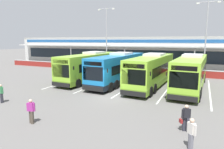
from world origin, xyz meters
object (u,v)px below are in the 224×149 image
(pedestrian_near_bin, at_px, (1,93))
(lamp_post_centre, at_px, (206,34))
(pedestrian_child, at_px, (31,110))
(lamp_post_west, at_px, (107,35))
(coach_bus_left_centre, at_px, (118,69))
(coach_bus_leftmost, at_px, (91,67))
(coach_bus_centre, at_px, (152,71))
(pedestrian_with_handbag, at_px, (186,117))
(pedestrian_in_dark_coat, at_px, (191,133))
(coach_bus_right_centre, at_px, (191,73))

(pedestrian_near_bin, xyz_separation_m, lamp_post_centre, (15.78, 22.48, 5.42))
(pedestrian_child, relative_size, lamp_post_west, 0.15)
(coach_bus_left_centre, distance_m, lamp_post_west, 13.13)
(coach_bus_leftmost, relative_size, coach_bus_centre, 1.00)
(pedestrian_child, height_order, pedestrian_near_bin, same)
(pedestrian_with_handbag, bearing_deg, lamp_post_centre, 87.67)
(pedestrian_child, distance_m, lamp_post_west, 25.82)
(coach_bus_leftmost, distance_m, coach_bus_left_centre, 4.09)
(coach_bus_centre, distance_m, pedestrian_with_handbag, 11.99)
(coach_bus_leftmost, distance_m, lamp_post_centre, 17.96)
(pedestrian_near_bin, distance_m, lamp_post_centre, 28.00)
(lamp_post_west, bearing_deg, coach_bus_left_centre, -57.29)
(pedestrian_in_dark_coat, bearing_deg, pedestrian_near_bin, 174.68)
(pedestrian_child, bearing_deg, lamp_post_centre, 67.92)
(coach_bus_leftmost, distance_m, pedestrian_child, 14.77)
(coach_bus_leftmost, bearing_deg, pedestrian_with_handbag, -41.19)
(coach_bus_right_centre, relative_size, pedestrian_child, 7.56)
(coach_bus_centre, distance_m, lamp_post_centre, 12.96)
(coach_bus_right_centre, distance_m, pedestrian_child, 16.69)
(pedestrian_near_bin, relative_size, lamp_post_west, 0.15)
(coach_bus_leftmost, distance_m, coach_bus_centre, 8.35)
(pedestrian_in_dark_coat, relative_size, pedestrian_near_bin, 1.00)
(coach_bus_leftmost, relative_size, coach_bus_left_centre, 1.00)
(coach_bus_right_centre, xyz_separation_m, pedestrian_child, (-8.75, -14.19, -0.91))
(pedestrian_child, bearing_deg, pedestrian_in_dark_coat, 4.89)
(coach_bus_centre, xyz_separation_m, lamp_post_west, (-10.92, 10.52, 4.50))
(coach_bus_left_centre, xyz_separation_m, coach_bus_centre, (4.25, -0.13, 0.00))
(pedestrian_child, distance_m, pedestrian_near_bin, 6.17)
(coach_bus_left_centre, height_order, coach_bus_right_centre, same)
(coach_bus_leftmost, bearing_deg, coach_bus_left_centre, -2.74)
(coach_bus_right_centre, bearing_deg, pedestrian_near_bin, -140.50)
(pedestrian_child, bearing_deg, coach_bus_leftmost, 105.05)
(coach_bus_right_centre, bearing_deg, coach_bus_centre, -176.14)
(coach_bus_right_centre, distance_m, pedestrian_in_dark_coat, 13.43)
(coach_bus_leftmost, xyz_separation_m, pedestrian_near_bin, (-1.92, -11.99, -0.91))
(pedestrian_in_dark_coat, bearing_deg, pedestrian_child, -175.11)
(pedestrian_with_handbag, bearing_deg, coach_bus_centre, 112.79)
(coach_bus_centre, relative_size, lamp_post_centre, 1.11)
(coach_bus_centre, distance_m, coach_bus_right_centre, 4.24)
(lamp_post_centre, bearing_deg, pedestrian_in_dark_coat, -91.12)
(pedestrian_child, height_order, lamp_post_west, lamp_post_west)
(coach_bus_centre, bearing_deg, coach_bus_leftmost, 177.74)
(coach_bus_centre, height_order, pedestrian_in_dark_coat, coach_bus_centre)
(coach_bus_centre, xyz_separation_m, pedestrian_in_dark_coat, (5.05, -13.09, -0.91))
(pedestrian_with_handbag, xyz_separation_m, pedestrian_in_dark_coat, (0.42, -2.06, 0.02))
(coach_bus_left_centre, relative_size, lamp_post_west, 1.11)
(coach_bus_centre, distance_m, pedestrian_near_bin, 15.56)
(pedestrian_with_handbag, height_order, pedestrian_in_dark_coat, same)
(pedestrian_in_dark_coat, bearing_deg, coach_bus_left_centre, 125.14)
(coach_bus_leftmost, relative_size, lamp_post_west, 1.11)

